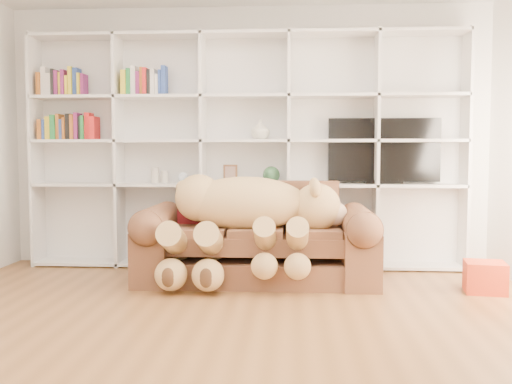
# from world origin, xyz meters

# --- Properties ---
(floor) EXTENTS (5.00, 5.00, 0.00)m
(floor) POSITION_xyz_m (0.00, 0.00, 0.00)
(floor) COLOR brown
(floor) RESTS_ON ground
(wall_back) EXTENTS (5.00, 0.02, 2.70)m
(wall_back) POSITION_xyz_m (0.00, 2.50, 1.35)
(wall_back) COLOR white
(wall_back) RESTS_ON floor
(wall_front) EXTENTS (5.00, 0.02, 2.70)m
(wall_front) POSITION_xyz_m (0.00, -2.50, 1.35)
(wall_front) COLOR white
(wall_front) RESTS_ON floor
(bookshelf) EXTENTS (4.43, 0.35, 2.40)m
(bookshelf) POSITION_xyz_m (-0.24, 2.36, 1.31)
(bookshelf) COLOR white
(bookshelf) RESTS_ON floor
(sofa) EXTENTS (2.15, 0.93, 0.91)m
(sofa) POSITION_xyz_m (0.16, 1.68, 0.34)
(sofa) COLOR brown
(sofa) RESTS_ON floor
(teddy_bear) EXTENTS (1.64, 0.89, 0.95)m
(teddy_bear) POSITION_xyz_m (0.07, 1.50, 0.63)
(teddy_bear) COLOR tan
(teddy_bear) RESTS_ON sofa
(throw_pillow) EXTENTS (0.40, 0.26, 0.39)m
(throw_pillow) POSITION_xyz_m (-0.41, 1.84, 0.65)
(throw_pillow) COLOR #611013
(throw_pillow) RESTS_ON sofa
(gift_box) EXTENTS (0.37, 0.35, 0.26)m
(gift_box) POSITION_xyz_m (2.11, 1.35, 0.13)
(gift_box) COLOR red
(gift_box) RESTS_ON floor
(tv) EXTENTS (1.12, 0.18, 0.66)m
(tv) POSITION_xyz_m (1.40, 2.35, 1.19)
(tv) COLOR black
(tv) RESTS_ON bookshelf
(picture_frame) EXTENTS (0.15, 0.05, 0.18)m
(picture_frame) POSITION_xyz_m (-0.16, 2.30, 0.97)
(picture_frame) COLOR #57341D
(picture_frame) RESTS_ON bookshelf
(green_vase) EXTENTS (0.18, 0.18, 0.18)m
(green_vase) POSITION_xyz_m (0.26, 2.30, 0.95)
(green_vase) COLOR #305D39
(green_vase) RESTS_ON bookshelf
(figurine_tall) EXTENTS (0.10, 0.10, 0.16)m
(figurine_tall) POSITION_xyz_m (-0.94, 2.30, 0.95)
(figurine_tall) COLOR beige
(figurine_tall) RESTS_ON bookshelf
(figurine_short) EXTENTS (0.07, 0.07, 0.13)m
(figurine_short) POSITION_xyz_m (-0.84, 2.30, 0.93)
(figurine_short) COLOR beige
(figurine_short) RESTS_ON bookshelf
(snow_globe) EXTENTS (0.11, 0.11, 0.11)m
(snow_globe) POSITION_xyz_m (-0.65, 2.30, 0.92)
(snow_globe) COLOR white
(snow_globe) RESTS_ON bookshelf
(shelf_vase) EXTENTS (0.21, 0.21, 0.20)m
(shelf_vase) POSITION_xyz_m (0.15, 2.30, 1.41)
(shelf_vase) COLOR silver
(shelf_vase) RESTS_ON bookshelf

